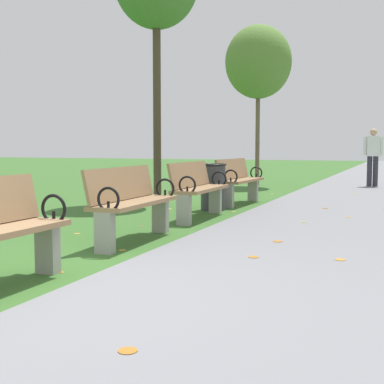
{
  "coord_description": "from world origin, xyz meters",
  "views": [
    {
      "loc": [
        2.53,
        -3.2,
        1.15
      ],
      "look_at": [
        -0.05,
        3.18,
        0.55
      ],
      "focal_mm": 49.26,
      "sensor_mm": 36.0,
      "label": 1
    }
  ],
  "objects_px": {
    "park_bench_3": "(198,188)",
    "park_bench_4": "(239,180)",
    "park_bench_2": "(132,202)",
    "tree_2": "(258,62)",
    "pedestrian_walking": "(373,154)",
    "trash_bin": "(213,187)"
  },
  "relations": [
    {
      "from": "park_bench_2",
      "to": "pedestrian_walking",
      "type": "distance_m",
      "value": 10.3
    },
    {
      "from": "park_bench_3",
      "to": "pedestrian_walking",
      "type": "distance_m",
      "value": 8.17
    },
    {
      "from": "trash_bin",
      "to": "tree_2",
      "type": "bearing_deg",
      "value": 97.47
    },
    {
      "from": "park_bench_3",
      "to": "park_bench_4",
      "type": "relative_size",
      "value": 0.99
    },
    {
      "from": "park_bench_3",
      "to": "pedestrian_walking",
      "type": "height_order",
      "value": "pedestrian_walking"
    },
    {
      "from": "park_bench_3",
      "to": "tree_2",
      "type": "height_order",
      "value": "tree_2"
    },
    {
      "from": "pedestrian_walking",
      "to": "trash_bin",
      "type": "height_order",
      "value": "pedestrian_walking"
    },
    {
      "from": "park_bench_3",
      "to": "pedestrian_walking",
      "type": "xyz_separation_m",
      "value": [
        2.21,
        7.85,
        0.44
      ]
    },
    {
      "from": "park_bench_3",
      "to": "park_bench_4",
      "type": "xyz_separation_m",
      "value": [
        0.0,
        2.24,
        0.0
      ]
    },
    {
      "from": "pedestrian_walking",
      "to": "park_bench_4",
      "type": "bearing_deg",
      "value": -111.49
    },
    {
      "from": "park_bench_2",
      "to": "pedestrian_walking",
      "type": "bearing_deg",
      "value": 77.6
    },
    {
      "from": "park_bench_2",
      "to": "park_bench_4",
      "type": "bearing_deg",
      "value": 90.0
    },
    {
      "from": "park_bench_3",
      "to": "park_bench_4",
      "type": "distance_m",
      "value": 2.24
    },
    {
      "from": "park_bench_2",
      "to": "tree_2",
      "type": "bearing_deg",
      "value": 95.72
    },
    {
      "from": "park_bench_3",
      "to": "trash_bin",
      "type": "bearing_deg",
      "value": 97.41
    },
    {
      "from": "tree_2",
      "to": "pedestrian_walking",
      "type": "bearing_deg",
      "value": 12.49
    },
    {
      "from": "park_bench_2",
      "to": "park_bench_3",
      "type": "height_order",
      "value": "same"
    },
    {
      "from": "park_bench_4",
      "to": "tree_2",
      "type": "bearing_deg",
      "value": 100.79
    },
    {
      "from": "tree_2",
      "to": "park_bench_2",
      "type": "bearing_deg",
      "value": -84.28
    },
    {
      "from": "park_bench_2",
      "to": "pedestrian_walking",
      "type": "xyz_separation_m",
      "value": [
        2.21,
        10.05,
        0.44
      ]
    },
    {
      "from": "tree_2",
      "to": "pedestrian_walking",
      "type": "distance_m",
      "value": 4.15
    },
    {
      "from": "park_bench_2",
      "to": "trash_bin",
      "type": "relative_size",
      "value": 1.92
    }
  ]
}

